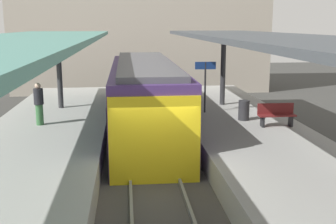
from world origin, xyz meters
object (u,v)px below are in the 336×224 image
platform_bench (276,114)px  litter_bin (244,110)px  passenger_near_bench (39,103)px  commuter_train (145,99)px  platform_sign (205,75)px

platform_bench → litter_bin: size_ratio=1.75×
litter_bin → passenger_near_bench: bearing=-179.9°
litter_bin → commuter_train: bearing=162.2°
platform_sign → passenger_near_bench: 6.97m
commuter_train → platform_bench: bearing=-26.0°
commuter_train → litter_bin: size_ratio=14.42×
litter_bin → passenger_near_bench: (-8.00, -0.01, 0.44)m
platform_sign → commuter_train: bearing=-171.6°
litter_bin → platform_sign: bearing=128.0°
commuter_train → platform_sign: bearing=8.4°
platform_bench → passenger_near_bench: (-8.94, 1.10, 0.37)m
platform_bench → platform_sign: bearing=128.9°
litter_bin → platform_bench: bearing=-49.9°
commuter_train → litter_bin: bearing=-17.8°
platform_bench → platform_sign: 3.72m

